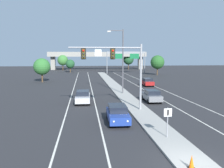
% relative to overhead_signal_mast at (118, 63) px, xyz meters
% --- Properties ---
extents(ground_plane, '(260.00, 260.00, 0.00)m').
position_rel_overhead_signal_mast_xyz_m(ground_plane, '(2.40, -13.43, -5.36)').
color(ground_plane, '#28282B').
extents(median_island, '(2.40, 110.00, 0.15)m').
position_rel_overhead_signal_mast_xyz_m(median_island, '(2.40, 4.57, -5.28)').
color(median_island, '#9E9B93').
rests_on(median_island, ground).
extents(lane_stripe_oncoming_center, '(0.14, 100.00, 0.01)m').
position_rel_overhead_signal_mast_xyz_m(lane_stripe_oncoming_center, '(-2.30, 11.57, -5.35)').
color(lane_stripe_oncoming_center, silver).
rests_on(lane_stripe_oncoming_center, ground).
extents(lane_stripe_receding_center, '(0.14, 100.00, 0.01)m').
position_rel_overhead_signal_mast_xyz_m(lane_stripe_receding_center, '(7.10, 11.57, -5.35)').
color(lane_stripe_receding_center, silver).
rests_on(lane_stripe_receding_center, ground).
extents(edge_stripe_left, '(0.14, 100.00, 0.01)m').
position_rel_overhead_signal_mast_xyz_m(edge_stripe_left, '(-5.60, 11.57, -5.35)').
color(edge_stripe_left, silver).
rests_on(edge_stripe_left, ground).
extents(edge_stripe_right, '(0.14, 100.00, 0.01)m').
position_rel_overhead_signal_mast_xyz_m(edge_stripe_right, '(10.40, 11.57, -5.35)').
color(edge_stripe_right, silver).
rests_on(edge_stripe_right, ground).
extents(overhead_signal_mast, '(7.89, 0.44, 7.20)m').
position_rel_overhead_signal_mast_xyz_m(overhead_signal_mast, '(0.00, 0.00, 0.00)').
color(overhead_signal_mast, gray).
rests_on(overhead_signal_mast, median_island).
extents(median_sign_post, '(0.60, 0.10, 2.20)m').
position_rel_overhead_signal_mast_xyz_m(median_sign_post, '(2.36, -9.14, -3.77)').
color(median_sign_post, gray).
rests_on(median_sign_post, median_island).
extents(street_lamp_median, '(2.58, 0.28, 10.00)m').
position_rel_overhead_signal_mast_xyz_m(street_lamp_median, '(2.23, 11.61, 0.44)').
color(street_lamp_median, '#4C4C51').
rests_on(street_lamp_median, median_island).
extents(car_oncoming_blue, '(1.91, 4.51, 1.58)m').
position_rel_overhead_signal_mast_xyz_m(car_oncoming_blue, '(-0.65, -4.36, -4.54)').
color(car_oncoming_blue, navy).
rests_on(car_oncoming_blue, ground).
extents(car_oncoming_silver, '(1.91, 4.50, 1.58)m').
position_rel_overhead_signal_mast_xyz_m(car_oncoming_silver, '(-3.84, 5.07, -4.54)').
color(car_oncoming_silver, '#B7B7BC').
rests_on(car_oncoming_silver, ground).
extents(car_receding_grey, '(1.86, 4.48, 1.58)m').
position_rel_overhead_signal_mast_xyz_m(car_receding_grey, '(5.26, 4.93, -4.54)').
color(car_receding_grey, slate).
rests_on(car_receding_grey, ground).
extents(car_receding_red, '(1.84, 4.48, 1.58)m').
position_rel_overhead_signal_mast_xyz_m(car_receding_red, '(9.03, 21.09, -4.54)').
color(car_receding_red, maroon).
rests_on(car_receding_red, ground).
extents(traffic_cone_median_nose, '(0.36, 0.36, 0.74)m').
position_rel_overhead_signal_mast_xyz_m(traffic_cone_median_nose, '(1.95, -14.01, -4.85)').
color(traffic_cone_median_nose, black).
rests_on(traffic_cone_median_nose, median_island).
extents(highway_sign_gantry, '(13.28, 0.42, 7.50)m').
position_rel_overhead_signal_mast_xyz_m(highway_sign_gantry, '(10.60, 54.34, 0.81)').
color(highway_sign_gantry, gray).
rests_on(highway_sign_gantry, ground).
extents(overpass_bridge, '(42.40, 6.40, 7.65)m').
position_rel_overhead_signal_mast_xyz_m(overpass_bridge, '(2.40, 79.49, 0.42)').
color(overpass_bridge, gray).
rests_on(overpass_bridge, ground).
extents(tree_far_left_a, '(3.25, 3.25, 4.70)m').
position_rel_overhead_signal_mast_xyz_m(tree_far_left_a, '(-8.56, 62.27, -2.30)').
color(tree_far_left_a, '#4C3823').
rests_on(tree_far_left_a, ground).
extents(tree_far_left_b, '(4.38, 4.38, 6.34)m').
position_rel_overhead_signal_mast_xyz_m(tree_far_left_b, '(-12.41, 76.31, -1.22)').
color(tree_far_left_b, '#4C3823').
rests_on(tree_far_left_b, ground).
extents(tree_far_right_a, '(4.28, 4.28, 6.20)m').
position_rel_overhead_signal_mast_xyz_m(tree_far_right_a, '(19.22, 46.84, -1.31)').
color(tree_far_right_a, '#4C3823').
rests_on(tree_far_right_a, ground).
extents(tree_far_right_b, '(4.61, 4.61, 6.68)m').
position_rel_overhead_signal_mast_xyz_m(tree_far_right_b, '(16.16, 79.46, -1.00)').
color(tree_far_right_b, '#4C3823').
rests_on(tree_far_right_b, ground).
extents(tree_far_left_c, '(3.81, 3.81, 5.51)m').
position_rel_overhead_signal_mast_xyz_m(tree_far_left_c, '(-13.19, 30.45, -1.77)').
color(tree_far_left_c, '#4C3823').
rests_on(tree_far_left_c, ground).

